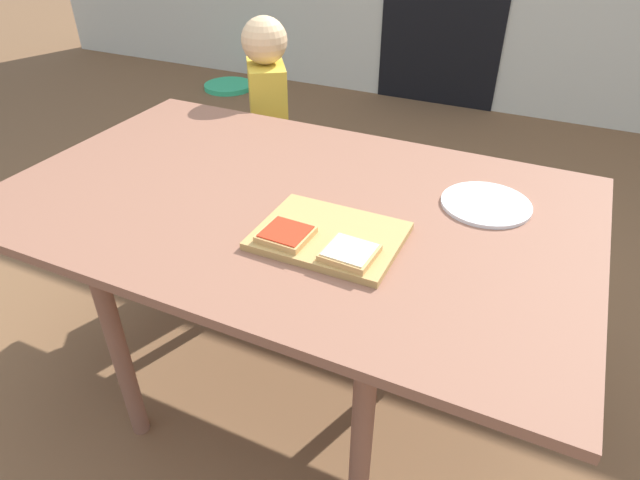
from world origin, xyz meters
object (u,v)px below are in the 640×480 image
pizza_slice_near_right (350,253)px  child_left (269,129)px  garden_hose_coil (229,86)px  pizza_slice_near_left (286,234)px  plate_white_right (486,204)px  cutting_board (329,236)px  dining_table (291,220)px

pizza_slice_near_right → child_left: bearing=129.0°
garden_hose_coil → pizza_slice_near_left: bearing=-53.4°
pizza_slice_near_left → pizza_slice_near_right: bearing=-1.9°
pizza_slice_near_left → plate_white_right: (0.39, 0.38, -0.02)m
plate_white_right → child_left: size_ratio=0.22×
child_left → cutting_board: bearing=-52.1°
dining_table → plate_white_right: 0.53m
cutting_board → plate_white_right: (0.31, 0.32, -0.00)m
cutting_board → plate_white_right: 0.45m
pizza_slice_near_left → pizza_slice_near_right: size_ratio=0.99×
pizza_slice_near_left → cutting_board: bearing=36.5°
plate_white_right → child_left: 1.10m
pizza_slice_near_left → plate_white_right: pizza_slice_near_left is taller
pizza_slice_near_right → garden_hose_coil: pizza_slice_near_right is taller
dining_table → child_left: 0.84m
plate_white_right → cutting_board: bearing=-134.0°
pizza_slice_near_left → plate_white_right: size_ratio=0.50×
cutting_board → pizza_slice_near_left: bearing=-143.5°
pizza_slice_near_left → garden_hose_coil: size_ratio=0.29×
pizza_slice_near_left → dining_table: bearing=115.4°
pizza_slice_near_right → garden_hose_coil: bearing=128.7°
pizza_slice_near_right → plate_white_right: (0.23, 0.39, -0.02)m
pizza_slice_near_left → pizza_slice_near_right: 0.16m
cutting_board → pizza_slice_near_right: bearing=-40.0°
dining_table → child_left: child_left is taller
dining_table → pizza_slice_near_left: (0.09, -0.20, 0.10)m
cutting_board → child_left: 1.07m
dining_table → pizza_slice_near_right: size_ratio=13.34×
pizza_slice_near_right → child_left: size_ratio=0.11×
dining_table → plate_white_right: bearing=20.6°
dining_table → cutting_board: 0.24m
pizza_slice_near_right → cutting_board: bearing=140.0°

